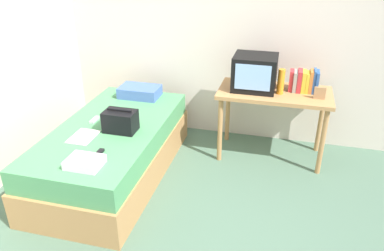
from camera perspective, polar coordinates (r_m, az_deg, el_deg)
The scene contains 14 objects.
ground_plane at distance 3.23m, azimuth -0.89°, elevation -16.71°, with size 8.00×8.00×0.00m, color #4C6B56.
wall_back at distance 4.41m, azimuth 6.17°, elevation 14.44°, with size 5.20×0.10×2.60m, color beige.
bed at distance 3.93m, azimuth -11.70°, elevation -3.67°, with size 1.00×2.00×0.55m.
desk at distance 4.10m, azimuth 12.17°, elevation 3.76°, with size 1.16×0.60×0.77m.
tv at distance 4.02m, azimuth 9.37°, elevation 7.82°, with size 0.44×0.39×0.36m.
water_bottle at distance 3.96m, azimuth 13.15°, elevation 6.42°, with size 0.07×0.07×0.26m, color orange.
book_row at distance 4.09m, azimuth 16.40°, elevation 6.38°, with size 0.29×0.17×0.24m.
picture_frame at distance 3.95m, azimuth 18.56°, elevation 4.61°, with size 0.11×0.02×0.12m, color #9E754C.
pillow at distance 4.41m, azimuth -7.81°, elevation 5.03°, with size 0.45×0.29×0.12m, color #4766AD.
handbag at distance 3.63m, azimuth -10.66°, elevation 0.66°, with size 0.30×0.20×0.23m.
magazine at distance 3.64m, azimuth -15.93°, elevation -1.61°, with size 0.21×0.29×0.01m, color white.
remote_dark at distance 3.31m, azimuth -13.86°, elevation -4.13°, with size 0.04×0.16×0.02m, color black.
remote_silver at distance 3.93m, azimuth -14.38°, elevation 0.84°, with size 0.04×0.14×0.02m, color #B7B7BC.
folded_towel at distance 3.18m, azimuth -15.76°, elevation -5.31°, with size 0.28×0.22×0.07m, color white.
Camera 1 is at (0.64, -2.26, 2.21)m, focal length 35.66 mm.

